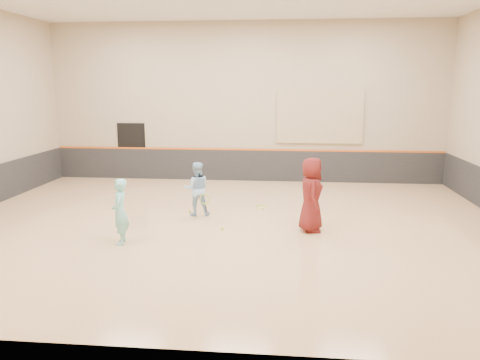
# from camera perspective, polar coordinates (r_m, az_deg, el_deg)

# --- Properties ---
(room) EXTENTS (15.04, 12.04, 6.22)m
(room) POSITION_cam_1_polar(r_m,az_deg,el_deg) (12.28, -1.76, -1.88)
(room) COLOR tan
(room) RESTS_ON ground
(wainscot_back) EXTENTS (14.90, 0.04, 1.20)m
(wainscot_back) POSITION_cam_1_polar(r_m,az_deg,el_deg) (18.14, 0.63, 1.80)
(wainscot_back) COLOR #232326
(wainscot_back) RESTS_ON floor
(accent_stripe) EXTENTS (14.90, 0.03, 0.06)m
(accent_stripe) POSITION_cam_1_polar(r_m,az_deg,el_deg) (18.04, 0.63, 3.73)
(accent_stripe) COLOR #D85914
(accent_stripe) RESTS_ON wall_back
(acoustic_panel) EXTENTS (3.20, 0.08, 2.00)m
(acoustic_panel) POSITION_cam_1_polar(r_m,az_deg,el_deg) (17.88, 9.69, 7.63)
(acoustic_panel) COLOR tan
(acoustic_panel) RESTS_ON wall_back
(doorway) EXTENTS (1.10, 0.05, 2.20)m
(doorway) POSITION_cam_1_polar(r_m,az_deg,el_deg) (18.99, -13.04, 3.46)
(doorway) COLOR black
(doorway) RESTS_ON floor
(girl) EXTENTS (0.48, 0.63, 1.55)m
(girl) POSITION_cam_1_polar(r_m,az_deg,el_deg) (11.20, -14.42, -3.76)
(girl) COLOR #80DED8
(girl) RESTS_ON floor
(instructor) EXTENTS (0.84, 0.71, 1.53)m
(instructor) POSITION_cam_1_polar(r_m,az_deg,el_deg) (13.32, -5.31, -1.08)
(instructor) COLOR #9DC9F2
(instructor) RESTS_ON floor
(young_man) EXTENTS (0.67, 0.97, 1.89)m
(young_man) POSITION_cam_1_polar(r_m,az_deg,el_deg) (11.91, 8.68, -1.78)
(young_man) COLOR maroon
(young_man) RESTS_ON floor
(held_racket) EXTENTS (0.29, 0.29, 0.59)m
(held_racket) POSITION_cam_1_polar(r_m,az_deg,el_deg) (13.09, -4.36, -2.36)
(held_racket) COLOR #99BC29
(held_racket) RESTS_ON instructor
(spare_racket) EXTENTS (0.77, 0.77, 0.11)m
(spare_racket) POSITION_cam_1_polar(r_m,az_deg,el_deg) (14.29, 2.56, -3.11)
(spare_racket) COLOR #ACE231
(spare_racket) RESTS_ON floor
(ball_under_racket) EXTENTS (0.07, 0.07, 0.07)m
(ball_under_racket) POSITION_cam_1_polar(r_m,az_deg,el_deg) (12.08, -2.17, -5.95)
(ball_under_racket) COLOR yellow
(ball_under_racket) RESTS_ON floor
(ball_in_hand) EXTENTS (0.07, 0.07, 0.07)m
(ball_in_hand) POSITION_cam_1_polar(r_m,az_deg,el_deg) (11.70, 9.28, -0.86)
(ball_in_hand) COLOR gold
(ball_in_hand) RESTS_ON young_man
(ball_beside_spare) EXTENTS (0.07, 0.07, 0.07)m
(ball_beside_spare) POSITION_cam_1_polar(r_m,az_deg,el_deg) (13.77, -6.14, -3.81)
(ball_beside_spare) COLOR #C7D331
(ball_beside_spare) RESTS_ON floor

